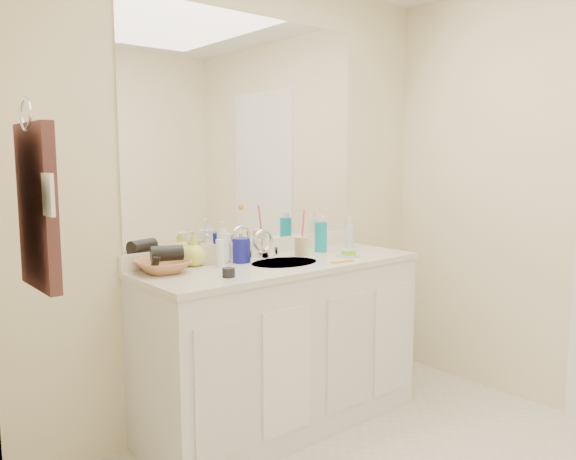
# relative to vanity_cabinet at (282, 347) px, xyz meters

# --- Properties ---
(wall_back) EXTENTS (2.60, 0.02, 2.40)m
(wall_back) POSITION_rel_vanity_cabinet_xyz_m (0.00, 0.28, 0.77)
(wall_back) COLOR #F9ECC3
(wall_back) RESTS_ON floor
(wall_left) EXTENTS (0.02, 2.60, 2.40)m
(wall_left) POSITION_rel_vanity_cabinet_xyz_m (-1.30, -1.02, 0.77)
(wall_left) COLOR #F9ECC3
(wall_left) RESTS_ON floor
(vanity_cabinet) EXTENTS (1.50, 0.55, 0.85)m
(vanity_cabinet) POSITION_rel_vanity_cabinet_xyz_m (0.00, 0.00, 0.00)
(vanity_cabinet) COLOR white
(vanity_cabinet) RESTS_ON floor
(countertop) EXTENTS (1.52, 0.57, 0.03)m
(countertop) POSITION_rel_vanity_cabinet_xyz_m (0.00, 0.00, 0.44)
(countertop) COLOR silver
(countertop) RESTS_ON vanity_cabinet
(backsplash) EXTENTS (1.52, 0.03, 0.08)m
(backsplash) POSITION_rel_vanity_cabinet_xyz_m (0.00, 0.26, 0.50)
(backsplash) COLOR white
(backsplash) RESTS_ON countertop
(sink_basin) EXTENTS (0.37, 0.37, 0.02)m
(sink_basin) POSITION_rel_vanity_cabinet_xyz_m (0.00, -0.02, 0.44)
(sink_basin) COLOR beige
(sink_basin) RESTS_ON countertop
(faucet) EXTENTS (0.02, 0.02, 0.11)m
(faucet) POSITION_rel_vanity_cabinet_xyz_m (0.00, 0.16, 0.51)
(faucet) COLOR silver
(faucet) RESTS_ON countertop
(mirror) EXTENTS (1.48, 0.01, 1.20)m
(mirror) POSITION_rel_vanity_cabinet_xyz_m (0.00, 0.27, 1.14)
(mirror) COLOR white
(mirror) RESTS_ON wall_back
(blue_mug) EXTENTS (0.12, 0.12, 0.13)m
(blue_mug) POSITION_rel_vanity_cabinet_xyz_m (-0.17, 0.12, 0.52)
(blue_mug) COLOR navy
(blue_mug) RESTS_ON countertop
(tan_cup) EXTENTS (0.09, 0.09, 0.10)m
(tan_cup) POSITION_rel_vanity_cabinet_xyz_m (0.20, 0.07, 0.51)
(tan_cup) COLOR #CABF8F
(tan_cup) RESTS_ON countertop
(toothbrush) EXTENTS (0.02, 0.04, 0.21)m
(toothbrush) POSITION_rel_vanity_cabinet_xyz_m (0.21, 0.07, 0.60)
(toothbrush) COLOR #F7417A
(toothbrush) RESTS_ON tan_cup
(mouthwash_bottle) EXTENTS (0.07, 0.07, 0.17)m
(mouthwash_bottle) POSITION_rel_vanity_cabinet_xyz_m (0.37, 0.11, 0.54)
(mouthwash_bottle) COLOR #0E94A9
(mouthwash_bottle) RESTS_ON countertop
(clear_pump_bottle) EXTENTS (0.07, 0.07, 0.14)m
(clear_pump_bottle) POSITION_rel_vanity_cabinet_xyz_m (0.61, 0.11, 0.53)
(clear_pump_bottle) COLOR silver
(clear_pump_bottle) RESTS_ON countertop
(soap_dish) EXTENTS (0.11, 0.09, 0.01)m
(soap_dish) POSITION_rel_vanity_cabinet_xyz_m (0.36, -0.12, 0.46)
(soap_dish) COLOR silver
(soap_dish) RESTS_ON countertop
(green_soap) EXTENTS (0.08, 0.07, 0.02)m
(green_soap) POSITION_rel_vanity_cabinet_xyz_m (0.36, -0.12, 0.48)
(green_soap) COLOR #7FEA39
(green_soap) RESTS_ON soap_dish
(orange_comb) EXTENTS (0.13, 0.04, 0.01)m
(orange_comb) POSITION_rel_vanity_cabinet_xyz_m (0.23, -0.21, 0.46)
(orange_comb) COLOR orange
(orange_comb) RESTS_ON countertop
(dark_jar) EXTENTS (0.07, 0.07, 0.04)m
(dark_jar) POSITION_rel_vanity_cabinet_xyz_m (-0.42, -0.14, 0.48)
(dark_jar) COLOR black
(dark_jar) RESTS_ON countertop
(extra_white_bottle) EXTENTS (0.06, 0.06, 0.14)m
(extra_white_bottle) POSITION_rel_vanity_cabinet_xyz_m (-0.32, 0.08, 0.52)
(extra_white_bottle) COLOR white
(extra_white_bottle) RESTS_ON countertop
(soap_bottle_white) EXTENTS (0.11, 0.11, 0.21)m
(soap_bottle_white) POSITION_rel_vanity_cabinet_xyz_m (-0.24, 0.18, 0.56)
(soap_bottle_white) COLOR white
(soap_bottle_white) RESTS_ON countertop
(soap_bottle_cream) EXTENTS (0.09, 0.09, 0.15)m
(soap_bottle_cream) POSITION_rel_vanity_cabinet_xyz_m (-0.33, 0.19, 0.53)
(soap_bottle_cream) COLOR beige
(soap_bottle_cream) RESTS_ON countertop
(soap_bottle_yellow) EXTENTS (0.15, 0.15, 0.15)m
(soap_bottle_yellow) POSITION_rel_vanity_cabinet_xyz_m (-0.40, 0.19, 0.53)
(soap_bottle_yellow) COLOR #ECF45F
(soap_bottle_yellow) RESTS_ON countertop
(wicker_basket) EXTENTS (0.24, 0.24, 0.06)m
(wicker_basket) POSITION_rel_vanity_cabinet_xyz_m (-0.60, 0.13, 0.48)
(wicker_basket) COLOR #AE7046
(wicker_basket) RESTS_ON countertop
(hair_dryer) EXTENTS (0.16, 0.11, 0.07)m
(hair_dryer) POSITION_rel_vanity_cabinet_xyz_m (-0.58, 0.13, 0.54)
(hair_dryer) COLOR black
(hair_dryer) RESTS_ON wicker_basket
(towel_ring) EXTENTS (0.01, 0.11, 0.11)m
(towel_ring) POSITION_rel_vanity_cabinet_xyz_m (-1.27, -0.25, 1.12)
(towel_ring) COLOR silver
(towel_ring) RESTS_ON wall_left
(hand_towel) EXTENTS (0.04, 0.32, 0.55)m
(hand_towel) POSITION_rel_vanity_cabinet_xyz_m (-1.25, -0.25, 0.82)
(hand_towel) COLOR #2F1A19
(hand_towel) RESTS_ON towel_ring
(switch_plate) EXTENTS (0.01, 0.08, 0.13)m
(switch_plate) POSITION_rel_vanity_cabinet_xyz_m (-1.27, -0.45, 0.88)
(switch_plate) COLOR white
(switch_plate) RESTS_ON wall_left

